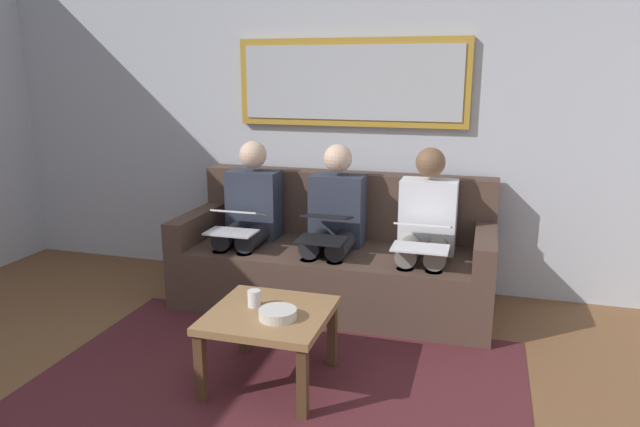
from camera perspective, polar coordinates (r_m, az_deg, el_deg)
The scene contains 13 objects.
wall_rear at distance 4.45m, azimuth 3.28°, elevation 9.60°, with size 6.00×0.12×2.60m, color #B7BCC6.
area_rug at distance 3.21m, azimuth -4.43°, elevation -16.67°, with size 2.60×1.80×0.01m, color #4C1E23.
couch at distance 4.19m, azimuth 1.60°, elevation -4.50°, with size 2.20×0.90×0.90m.
framed_mirror at distance 4.35m, azimuth 3.04°, elevation 12.80°, with size 1.73×0.05×0.64m.
coffee_table at distance 3.11m, azimuth -5.02°, elevation -10.61°, with size 0.62×0.62×0.41m.
cup at distance 3.14m, azimuth -6.53°, elevation -8.34°, with size 0.07×0.07×0.09m, color silver.
bowl at distance 2.99m, azimuth -4.20°, elevation -9.87°, with size 0.20×0.20×0.05m, color beige.
person_left at distance 3.93m, azimuth 10.44°, elevation -1.45°, with size 0.38×0.58×1.14m.
laptop_white at distance 3.69m, azimuth 10.06°, elevation -2.12°, with size 0.35×0.35×0.15m.
person_middle at distance 4.04m, azimuth 1.38°, elevation -0.79°, with size 0.38×0.58×1.14m.
laptop_black at distance 3.81m, azimuth 0.45°, elevation -1.32°, with size 0.32×0.37×0.15m.
person_right at distance 4.24m, azimuth -7.00°, elevation -0.17°, with size 0.38×0.58×1.14m.
laptop_silver at distance 4.02m, azimuth -8.36°, elevation -0.76°, with size 0.34×0.34×0.15m.
Camera 1 is at (-1.00, 1.73, 1.64)m, focal length 32.36 mm.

